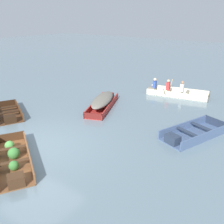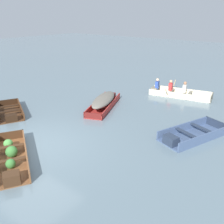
% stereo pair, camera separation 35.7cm
% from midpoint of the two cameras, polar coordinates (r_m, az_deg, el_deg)
% --- Properties ---
extents(ground_plane, '(80.00, 80.00, 0.00)m').
position_cam_midpoint_polar(ground_plane, '(9.53, -16.35, -7.67)').
color(ground_plane, slate).
extents(dinghy_wooden_brown_foreground, '(3.14, 2.40, 0.43)m').
position_cam_midpoint_polar(dinghy_wooden_brown_foreground, '(8.85, -21.02, -9.58)').
color(dinghy_wooden_brown_foreground, brown).
rests_on(dinghy_wooden_brown_foreground, ground).
extents(skiff_red_near_moored, '(2.12, 3.43, 0.60)m').
position_cam_midpoint_polar(skiff_red_near_moored, '(12.80, -1.08, 2.57)').
color(skiff_red_near_moored, '#AD2D28').
rests_on(skiff_red_near_moored, ground).
extents(skiff_slate_blue_mid_moored, '(2.05, 3.07, 0.37)m').
position_cam_midpoint_polar(skiff_slate_blue_mid_moored, '(10.25, 18.64, -4.97)').
color(skiff_slate_blue_mid_moored, '#475B7F').
rests_on(skiff_slate_blue_mid_moored, ground).
extents(skiff_dark_varnish_far_moored, '(2.72, 2.10, 0.33)m').
position_cam_midpoint_polar(skiff_dark_varnish_far_moored, '(12.83, -21.63, -0.04)').
color(skiff_dark_varnish_far_moored, '#4C2D19').
rests_on(skiff_dark_varnish_far_moored, ground).
extents(rowboat_cream_with_crew, '(3.63, 2.29, 0.91)m').
position_cam_midpoint_polar(rowboat_cream_with_crew, '(15.19, 15.16, 4.35)').
color(rowboat_cream_with_crew, beige).
rests_on(rowboat_cream_with_crew, ground).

